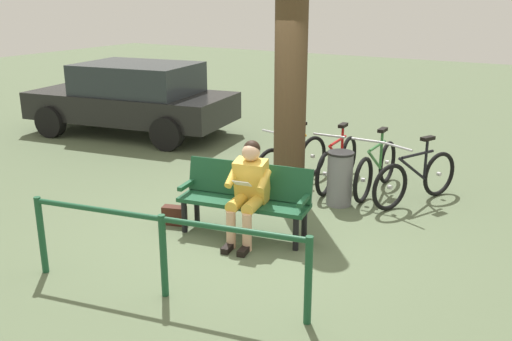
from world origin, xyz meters
TOP-DOWN VIEW (x-y plane):
  - ground_plane at (0.00, 0.00)m, footprint 40.00×40.00m
  - bench at (0.08, -0.06)m, footprint 1.66×0.73m
  - person_reading at (-0.04, 0.08)m, footprint 0.53×0.81m
  - handbag at (1.01, 0.17)m, footprint 0.33×0.22m
  - tree_trunk at (0.20, -1.43)m, footprint 0.44×0.44m
  - litter_bin at (-0.52, -1.57)m, footprint 0.37×0.37m
  - bicycle_purple at (-1.41, -2.17)m, footprint 0.78×1.55m
  - bicycle_black at (-0.78, -2.33)m, footprint 0.48×1.68m
  - bicycle_red at (-0.17, -2.31)m, footprint 0.48×1.68m
  - bicycle_blue at (0.47, -2.05)m, footprint 0.55×1.65m
  - railing_fence at (-0.04, 1.64)m, footprint 2.89×0.60m
  - parked_car at (4.78, -3.27)m, footprint 4.42×2.50m

SIDE VIEW (x-z plane):
  - ground_plane at x=0.00m, z-range 0.00..0.00m
  - handbag at x=1.01m, z-range 0.00..0.24m
  - bicycle_purple at x=-1.41m, z-range -0.11..0.83m
  - bicycle_black at x=-0.78m, z-range -0.11..0.83m
  - bicycle_red at x=-0.17m, z-range -0.11..0.83m
  - bicycle_blue at x=0.47m, z-range -0.11..0.83m
  - litter_bin at x=-0.52m, z-range 0.00..0.76m
  - bench at x=0.08m, z-range 0.07..0.94m
  - railing_fence at x=-0.04m, z-range 0.16..1.01m
  - person_reading at x=-0.04m, z-range 0.06..1.27m
  - parked_car at x=4.78m, z-range 0.04..1.51m
  - tree_trunk at x=0.20m, z-range 0.00..3.47m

